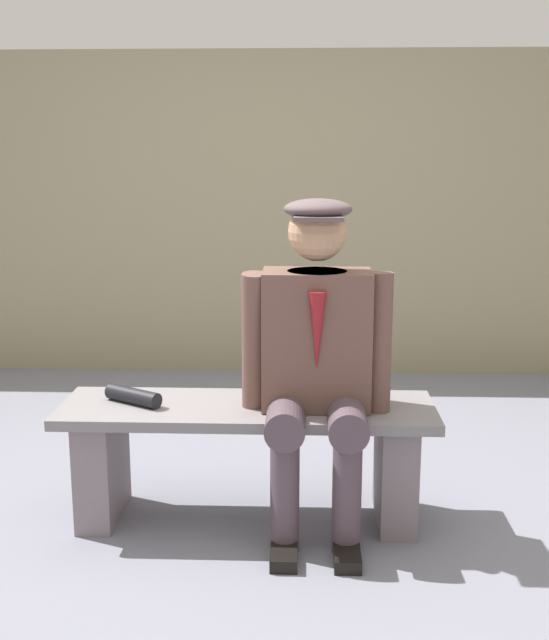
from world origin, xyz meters
The scene contains 5 objects.
ground_plane centered at (0.00, 0.00, 0.00)m, with size 30.00×30.00×0.00m, color slate.
bench centered at (0.00, 0.00, 0.31)m, with size 1.50×0.45×0.49m.
seated_man centered at (-0.27, 0.06, 0.73)m, with size 0.60×0.56×1.31m.
rolled_magazine centered at (0.46, 0.00, 0.52)m, with size 0.06×0.06×0.26m, color black.
stadium_wall centered at (0.00, -2.36, 1.07)m, with size 12.00×0.24×2.14m, color gray.
Camera 1 is at (-0.23, 3.00, 1.48)m, focal length 44.00 mm.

